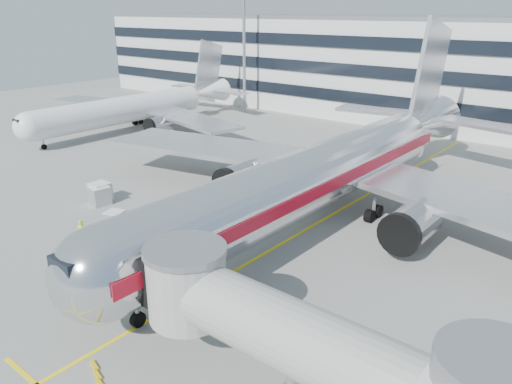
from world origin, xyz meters
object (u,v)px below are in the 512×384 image
Objects in this scene: cargo_container_front at (115,220)px; ramp_worker at (82,232)px; belt_loader at (200,217)px; baggage_tug at (145,228)px; main_jet at (328,171)px; cargo_container_right at (100,195)px; cargo_container_left at (100,192)px.

ramp_worker reaches higher than cargo_container_front.
baggage_tug is (-1.17, -4.69, 0.29)m from belt_loader.
baggage_tug is at bearing -104.03° from belt_loader.
baggage_tug is 1.69× the size of ramp_worker.
cargo_container_right is (-17.55, -10.20, -3.39)m from main_jet.
main_jet is 20.58m from cargo_container_right.
cargo_container_left is 8.97m from ramp_worker.
belt_loader is 11.03m from cargo_container_left.
cargo_container_right is 8.28m from ramp_worker.
cargo_container_left is (-9.65, 2.56, -0.06)m from baggage_tug.
belt_loader is 10.59m from cargo_container_right.
cargo_container_front is at bearing -24.50° from cargo_container_left.
belt_loader reaches higher than cargo_container_front.
baggage_tug is 9.35m from cargo_container_right.
cargo_container_left is 0.69m from cargo_container_right.
belt_loader is 1.51× the size of baggage_tug.
baggage_tug is 9.98m from cargo_container_left.
belt_loader is 6.84m from cargo_container_front.
cargo_container_right is 0.91× the size of ramp_worker.
main_jet reaches higher than cargo_container_right.
baggage_tug is 3.61m from cargo_container_front.
belt_loader is at bearing 45.71° from cargo_container_front.
main_jet is 10.16× the size of belt_loader.
cargo_container_right is at bearing 166.79° from baggage_tug.
belt_loader reaches higher than cargo_container_left.
ramp_worker is (-3.03, -3.50, 0.03)m from baggage_tug.
cargo_container_left reaches higher than cargo_container_front.
cargo_container_right is at bearing -166.01° from belt_loader.
belt_loader is 2.55× the size of ramp_worker.
belt_loader is 4.85m from baggage_tug.
belt_loader reaches higher than baggage_tug.
baggage_tug reaches higher than ramp_worker.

